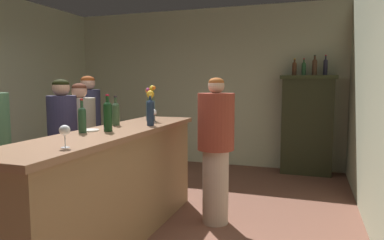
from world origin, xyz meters
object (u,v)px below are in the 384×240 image
object	(u,v)px
bar_counter	(114,186)
patron_by_cabinet	(63,140)
wine_glass_front	(153,113)
display_bottle_center	(315,66)
display_bottle_midright	(325,66)
flower_arrangement	(151,104)
display_cabinet	(307,123)
cheese_plate	(89,130)
display_bottle_left	(294,68)
display_bottle_midleft	(304,68)
patron_redhead	(81,137)
bartender	(216,146)
wine_glass_mid	(65,131)
wine_bottle_merlot	(150,111)
wine_bottle_malbec	(116,113)
wine_bottle_rose	(82,118)
patron_near_entrance	(89,125)
wine_bottle_pinot	(108,115)

from	to	relation	value
bar_counter	patron_by_cabinet	bearing A→B (deg)	154.33
wine_glass_front	display_bottle_center	world-z (taller)	display_bottle_center
display_bottle_midright	flower_arrangement	bearing A→B (deg)	-129.53
display_bottle_midright	wine_glass_front	bearing A→B (deg)	-126.17
display_cabinet	patron_by_cabinet	bearing A→B (deg)	-132.80
cheese_plate	display_bottle_left	distance (m)	3.81
wine_glass_front	display_bottle_midleft	world-z (taller)	display_bottle_midleft
patron_redhead	bar_counter	bearing A→B (deg)	-6.74
bartender	display_bottle_midright	bearing A→B (deg)	-125.79
bar_counter	display_bottle_midright	distance (m)	3.99
wine_glass_front	patron_redhead	xyz separation A→B (m)	(-1.16, 0.25, -0.37)
wine_glass_front	wine_glass_mid	world-z (taller)	wine_glass_mid
display_bottle_midright	wine_bottle_merlot	bearing A→B (deg)	-122.00
wine_bottle_malbec	wine_bottle_merlot	xyz separation A→B (m)	(0.35, 0.09, 0.01)
bartender	display_bottle_center	bearing A→B (deg)	-122.59
wine_bottle_merlot	display_bottle_left	distance (m)	3.14
display_bottle_midleft	display_bottle_center	xyz separation A→B (m)	(0.17, -0.00, 0.03)
wine_bottle_rose	display_bottle_midleft	distance (m)	3.95
wine_bottle_rose	flower_arrangement	bearing A→B (deg)	83.20
display_bottle_left	display_bottle_center	bearing A→B (deg)	0.00
display_bottle_center	patron_by_cabinet	xyz separation A→B (m)	(-2.70, -2.82, -0.92)
wine_glass_mid	patron_near_entrance	xyz separation A→B (m)	(-1.50, 2.39, -0.30)
cheese_plate	patron_near_entrance	size ratio (longest dim) A/B	0.11
wine_bottle_rose	display_bottle_left	distance (m)	3.89
wine_bottle_rose	display_bottle_midleft	xyz separation A→B (m)	(1.77, 3.49, 0.55)
bar_counter	display_bottle_center	size ratio (longest dim) A/B	8.42
wine_bottle_pinot	bartender	bearing A→B (deg)	46.26
display_cabinet	flower_arrangement	bearing A→B (deg)	-125.74
display_bottle_center	patron_near_entrance	bearing A→B (deg)	-150.64
wine_glass_mid	display_bottle_midleft	world-z (taller)	display_bottle_midleft
patron_near_entrance	bartender	world-z (taller)	patron_near_entrance
bar_counter	wine_glass_mid	size ratio (longest dim) A/B	17.47
wine_glass_mid	patron_redhead	xyz separation A→B (m)	(-1.25, 1.85, -0.38)
wine_bottle_malbec	patron_near_entrance	size ratio (longest dim) A/B	0.19
flower_arrangement	display_bottle_midright	distance (m)	3.13
display_cabinet	patron_redhead	world-z (taller)	display_cabinet
display_cabinet	wine_bottle_pinot	world-z (taller)	display_cabinet
display_bottle_midleft	display_bottle_center	size ratio (longest dim) A/B	0.85
display_bottle_center	bartender	xyz separation A→B (m)	(-0.98, -2.51, -0.94)
display_cabinet	wine_glass_front	size ratio (longest dim) A/B	10.72
wine_bottle_pinot	wine_glass_mid	xyz separation A→B (m)	(0.17, -0.80, -0.04)
bar_counter	bartender	bearing A→B (deg)	43.58
display_bottle_left	display_bottle_center	xyz separation A→B (m)	(0.31, 0.00, 0.02)
wine_bottle_pinot	display_bottle_midleft	size ratio (longest dim) A/B	1.22
patron_by_cabinet	bartender	size ratio (longest dim) A/B	0.99
wine_glass_front	display_bottle_center	xyz separation A→B (m)	(1.69, 2.54, 0.60)
wine_bottle_malbec	display_bottle_left	bearing A→B (deg)	60.63
wine_glass_mid	wine_bottle_rose	bearing A→B (deg)	117.17
display_cabinet	display_bottle_midright	distance (m)	0.96
display_cabinet	wine_bottle_pinot	bearing A→B (deg)	-116.81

